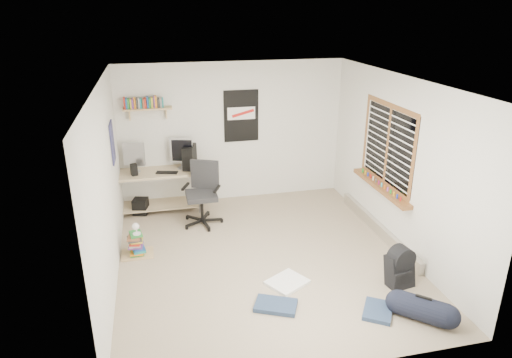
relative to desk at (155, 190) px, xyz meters
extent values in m
cube|color=gray|center=(1.44, -2.00, -0.37)|extent=(4.00, 4.50, 0.01)
cube|color=white|center=(1.44, -2.00, 2.14)|extent=(4.00, 4.50, 0.01)
cube|color=silver|center=(1.44, 0.25, 0.89)|extent=(4.00, 0.01, 2.50)
cube|color=silver|center=(-0.56, -2.00, 0.89)|extent=(0.01, 4.50, 2.50)
cube|color=silver|center=(3.45, -2.00, 0.89)|extent=(0.01, 4.50, 2.50)
cube|color=#CBB98D|center=(0.00, 0.00, 0.00)|extent=(1.71, 1.00, 0.73)
cube|color=#B7B6BC|center=(-0.29, 0.00, 0.57)|extent=(0.38, 0.21, 0.40)
cube|color=#9E9FA2|center=(0.50, 0.00, 0.58)|extent=(0.40, 0.20, 0.43)
cube|color=black|center=(0.63, 0.00, 0.57)|extent=(0.29, 0.42, 0.40)
cube|color=black|center=(0.22, -0.17, 0.38)|extent=(0.38, 0.22, 0.02)
cube|color=black|center=(-0.31, -0.16, 0.47)|extent=(0.12, 0.12, 0.20)
cube|color=black|center=(0.70, -0.29, 0.46)|extent=(0.12, 0.12, 0.19)
cube|color=#242427|center=(0.73, -0.72, 0.12)|extent=(0.90, 0.90, 1.04)
cube|color=tan|center=(-0.01, 0.14, 1.42)|extent=(0.80, 0.22, 0.24)
cube|color=black|center=(1.59, 0.23, 1.19)|extent=(0.62, 0.03, 0.92)
cube|color=navy|center=(-0.54, -0.80, 1.14)|extent=(0.02, 0.42, 0.60)
cube|color=brown|center=(3.39, -1.70, 1.08)|extent=(0.10, 1.50, 1.26)
cube|color=#B7B2A8|center=(3.40, -1.70, -0.28)|extent=(0.08, 2.50, 0.18)
cube|color=black|center=(2.99, -3.05, -0.16)|extent=(0.37, 0.32, 0.44)
cylinder|color=black|center=(2.89, -3.76, -0.22)|extent=(0.40, 0.40, 0.56)
cube|color=white|center=(1.60, -2.72, -0.34)|extent=(0.62, 0.59, 0.04)
cube|color=#23334F|center=(1.32, -3.17, -0.33)|extent=(0.58, 0.49, 0.05)
cube|color=navy|center=(2.47, -3.53, -0.34)|extent=(0.50, 0.53, 0.05)
cube|color=olive|center=(-0.31, -1.52, -0.21)|extent=(0.45, 0.38, 0.30)
cube|color=silver|center=(-0.29, -1.54, 0.02)|extent=(0.12, 0.19, 0.19)
cube|color=black|center=(-0.26, -0.11, -0.22)|extent=(0.29, 0.29, 0.27)
camera|label=1|loc=(0.07, -7.55, 3.02)|focal=32.00mm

